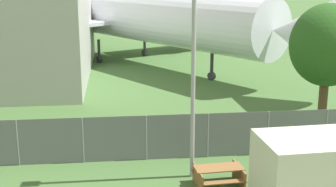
{
  "coord_description": "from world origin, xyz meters",
  "views": [
    {
      "loc": [
        -3.68,
        -6.82,
        7.47
      ],
      "look_at": [
        -1.31,
        14.1,
        2.0
      ],
      "focal_mm": 50.0,
      "sensor_mm": 36.0,
      "label": 1
    }
  ],
  "objects_px": {
    "portable_cabin": "(322,177)",
    "airplane": "(129,15)",
    "tree_near_hangar": "(328,46)",
    "picnic_bench_near_cabin": "(219,175)"
  },
  "relations": [
    {
      "from": "portable_cabin",
      "to": "picnic_bench_near_cabin",
      "type": "relative_size",
      "value": 2.26
    },
    {
      "from": "tree_near_hangar",
      "to": "portable_cabin",
      "type": "bearing_deg",
      "value": -114.36
    },
    {
      "from": "airplane",
      "to": "portable_cabin",
      "type": "xyz_separation_m",
      "value": [
        5.08,
        -27.43,
        -2.66
      ]
    },
    {
      "from": "tree_near_hangar",
      "to": "airplane",
      "type": "bearing_deg",
      "value": 115.88
    },
    {
      "from": "airplane",
      "to": "portable_cabin",
      "type": "distance_m",
      "value": 28.02
    },
    {
      "from": "airplane",
      "to": "portable_cabin",
      "type": "relative_size",
      "value": 8.23
    },
    {
      "from": "airplane",
      "to": "tree_near_hangar",
      "type": "height_order",
      "value": "airplane"
    },
    {
      "from": "picnic_bench_near_cabin",
      "to": "airplane",
      "type": "bearing_deg",
      "value": 95.32
    },
    {
      "from": "portable_cabin",
      "to": "airplane",
      "type": "bearing_deg",
      "value": 97.56
    },
    {
      "from": "airplane",
      "to": "tree_near_hangar",
      "type": "bearing_deg",
      "value": -8.51
    }
  ]
}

